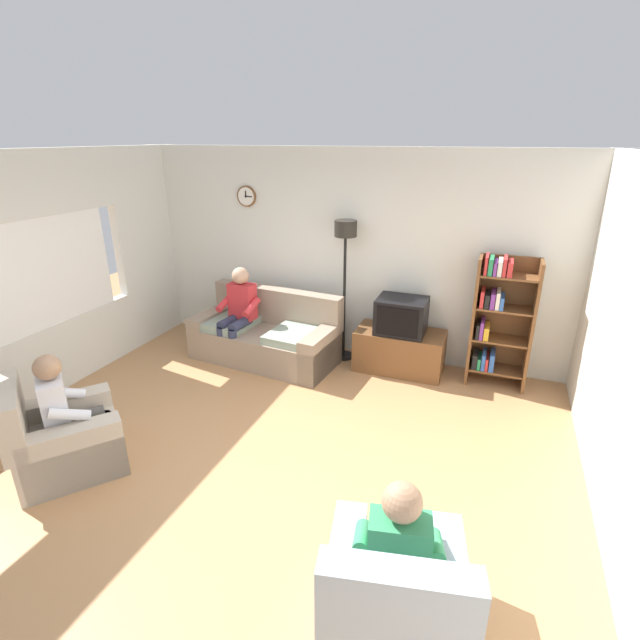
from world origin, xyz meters
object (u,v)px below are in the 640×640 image
(tv, at_px, (401,316))
(bookshelf, at_px, (498,319))
(couch, at_px, (266,337))
(floor_lamp, at_px, (345,252))
(armchair_near_bookshelf, at_px, (395,601))
(armchair_near_window, at_px, (63,440))
(person_in_right_armchair, at_px, (398,547))
(person_on_couch, at_px, (238,309))
(person_in_left_armchair, at_px, (67,407))
(tv_stand, at_px, (399,350))

(tv, distance_m, bookshelf, 1.12)
(couch, relative_size, floor_lamp, 1.07)
(bookshelf, height_order, armchair_near_bookshelf, bookshelf)
(bookshelf, distance_m, armchair_near_window, 4.69)
(tv, bearing_deg, couch, -170.42)
(tv, distance_m, floor_lamp, 1.06)
(person_in_right_armchair, bearing_deg, tv, 101.67)
(person_on_couch, bearing_deg, armchair_near_bookshelf, -47.78)
(bookshelf, distance_m, person_in_left_armchair, 4.58)
(bookshelf, height_order, person_on_couch, bookshelf)
(tv_stand, distance_m, person_in_right_armchair, 3.50)
(couch, bearing_deg, armchair_near_bookshelf, -52.38)
(armchair_near_window, bearing_deg, bookshelf, 41.28)
(couch, distance_m, person_on_couch, 0.52)
(tv_stand, bearing_deg, floor_lamp, 172.80)
(tv, height_order, armchair_near_bookshelf, tv)
(couch, distance_m, tv_stand, 1.76)
(bookshelf, distance_m, armchair_near_bookshelf, 3.63)
(armchair_near_bookshelf, height_order, person_in_right_armchair, person_in_right_armchair)
(armchair_near_window, bearing_deg, tv, 51.31)
(tv, distance_m, armchair_near_window, 3.84)
(person_in_right_armchair, bearing_deg, person_on_couch, 132.86)
(person_on_couch, bearing_deg, armchair_near_window, -97.01)
(bookshelf, bearing_deg, person_in_right_armchair, -96.81)
(bookshelf, relative_size, armchair_near_window, 1.33)
(tv_stand, xyz_separation_m, armchair_near_bookshelf, (0.72, -3.50, 0.03))
(tv_stand, relative_size, tv, 1.83)
(tv, bearing_deg, bookshelf, 4.85)
(tv_stand, height_order, person_in_right_armchair, person_in_right_armchair)
(armchair_near_window, bearing_deg, couch, 76.36)
(tv, height_order, bookshelf, bookshelf)
(couch, relative_size, tv, 3.29)
(couch, xyz_separation_m, person_in_left_armchair, (-0.60, -2.62, 0.29))
(person_in_left_armchair, bearing_deg, armchair_near_window, -128.47)
(armchair_near_bookshelf, distance_m, person_in_left_armchair, 3.11)
(person_in_right_armchair, bearing_deg, armchair_near_bookshelf, -78.41)
(couch, relative_size, person_in_right_armchair, 1.76)
(person_on_couch, bearing_deg, bookshelf, 8.87)
(bookshelf, relative_size, armchair_near_bookshelf, 1.54)
(floor_lamp, relative_size, armchair_near_window, 1.56)
(floor_lamp, xyz_separation_m, person_on_couch, (-1.29, -0.53, -0.75))
(tv_stand, distance_m, person_in_left_armchair, 3.76)
(tv, height_order, person_in_left_armchair, person_in_left_armchair)
(tv_stand, height_order, floor_lamp, floor_lamp)
(armchair_near_window, xyz_separation_m, person_in_right_armchair, (3.08, -0.41, 0.32))
(bookshelf, distance_m, person_on_couch, 3.22)
(tv_stand, distance_m, armchair_near_window, 3.84)
(tv_stand, xyz_separation_m, floor_lamp, (-0.78, 0.10, 1.19))
(person_in_left_armchair, height_order, person_in_right_armchair, same)
(armchair_near_bookshelf, height_order, person_in_left_armchair, person_in_left_armchair)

